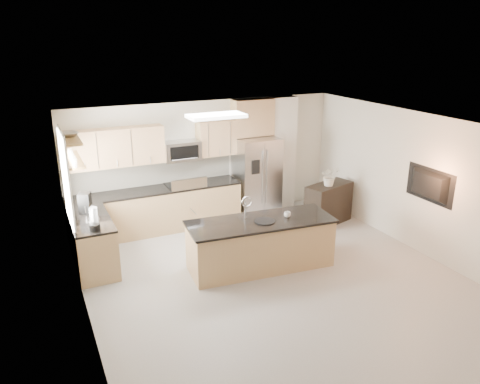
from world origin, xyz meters
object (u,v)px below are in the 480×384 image
refrigerator (256,177)px  television (426,185)px  range (186,205)px  cup (287,215)px  island (260,244)px  microwave (182,151)px  bowl (68,134)px  platter (265,221)px  kettle (93,213)px  credenza (328,204)px  coffee_maker (85,203)px  flower_vase (330,171)px  blender (94,221)px

refrigerator → television: (1.85, -3.07, 0.46)m
range → cup: size_ratio=9.41×
island → microwave: bearing=108.8°
island → cup: (0.50, -0.06, 0.49)m
refrigerator → bowl: (-3.91, -0.90, 1.50)m
platter → kettle: 2.93m
cup → refrigerator: bearing=76.1°
platter → television: television is taller
credenza → platter: 2.60m
microwave → coffee_maker: size_ratio=2.09×
island → flower_vase: bearing=32.0°
microwave → kettle: bearing=-147.6°
refrigerator → kettle: refrigerator is taller
microwave → flower_vase: (2.79, -1.34, -0.43)m
cup → blender: 3.24m
microwave → platter: bearing=-76.0°
range → kettle: (-2.03, -1.16, 0.56)m
bowl → kettle: bearing=-43.3°
flower_vase → kettle: bearing=179.4°
island → platter: (0.04, -0.08, 0.45)m
flower_vase → coffee_maker: bearing=174.7°
credenza → coffee_maker: (-4.95, 0.38, 0.65)m
island → kettle: size_ratio=9.98×
range → kettle: kettle is taller
cup → blender: size_ratio=0.30×
cup → coffee_maker: (-3.18, 1.62, 0.16)m
range → cup: bearing=-65.5°
range → bowl: (-2.25, -0.95, 1.91)m
island → kettle: 2.92m
microwave → cup: size_ratio=6.27×
island → cup: island is taller
coffee_maker → bowl: size_ratio=0.91×
microwave → refrigerator: (1.66, -0.17, -0.74)m
television → microwave: bearing=47.2°
microwave → kettle: microwave is taller
platter → island: bearing=118.2°
island → kettle: bearing=161.3°
island → coffee_maker: size_ratio=7.20×
island → blender: (-2.66, 0.66, 0.65)m
island → credenza: island is taller
refrigerator → microwave: bearing=174.1°
credenza → blender: size_ratio=2.76×
cup → kettle: kettle is taller
island → blender: 2.82m
range → television: television is taller
island → television: (2.92, -0.80, 0.91)m
coffee_maker → flower_vase: bearing=-5.3°
island → bowl: (-2.84, 1.37, 1.94)m
microwave → flower_vase: microwave is taller
microwave → flower_vase: bearing=-25.6°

